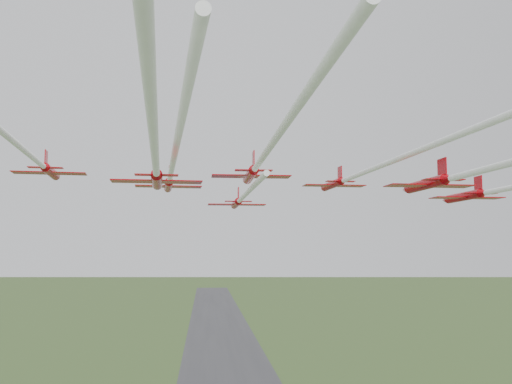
{
  "coord_description": "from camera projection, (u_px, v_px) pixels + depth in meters",
  "views": [
    {
      "loc": [
        -9.23,
        -81.75,
        48.29
      ],
      "look_at": [
        -2.33,
        -4.4,
        56.12
      ],
      "focal_mm": 40.0,
      "sensor_mm": 36.0,
      "label": 1
    }
  ],
  "objects": [
    {
      "name": "runway",
      "position": [
        223.0,
        350.0,
        275.19
      ],
      "size": [
        38.0,
        900.0,
        0.04
      ],
      "primitive_type": "cube",
      "color": "#323235",
      "rests_on": "ground"
    },
    {
      "name": "jet_lead",
      "position": [
        241.0,
        199.0,
        88.85
      ],
      "size": [
        9.82,
        46.68,
        2.94
      ],
      "rotation": [
        0.0,
        0.0,
        0.02
      ],
      "color": "#A80109"
    },
    {
      "name": "jet_row2_left",
      "position": [
        172.0,
        168.0,
        67.36
      ],
      "size": [
        10.64,
        70.79,
        2.93
      ],
      "rotation": [
        0.0,
        0.0,
        0.08
      ],
      "color": "#A80109"
    },
    {
      "name": "jet_row2_right",
      "position": [
        365.0,
        172.0,
        71.59
      ],
      "size": [
        9.37,
        59.97,
        2.78
      ],
      "rotation": [
        0.0,
        0.0,
        0.06
      ],
      "color": "#A80109"
    },
    {
      "name": "jet_row3_left",
      "position": [
        24.0,
        150.0,
        52.54
      ],
      "size": [
        10.29,
        60.09,
        2.52
      ],
      "rotation": [
        0.0,
        0.0,
        0.11
      ],
      "color": "#A80109"
    },
    {
      "name": "jet_row3_mid",
      "position": [
        262.0,
        159.0,
        57.6
      ],
      "size": [
        9.65,
        57.18,
        2.9
      ],
      "rotation": [
        0.0,
        0.0,
        0.01
      ],
      "color": "#A80109"
    },
    {
      "name": "jet_row3_right",
      "position": [
        506.0,
        189.0,
        66.4
      ],
      "size": [
        9.55,
        49.61,
        2.85
      ],
      "rotation": [
        0.0,
        0.0,
        0.03
      ],
      "color": "#A80109"
    },
    {
      "name": "jet_row4_left",
      "position": [
        155.0,
        148.0,
        37.11
      ],
      "size": [
        8.89,
        64.96,
        2.54
      ],
      "rotation": [
        0.0,
        0.0,
        0.07
      ],
      "color": "#A80109"
    },
    {
      "name": "jet_row4_right",
      "position": [
        507.0,
        163.0,
        45.07
      ],
      "size": [
        9.12,
        60.0,
        2.71
      ],
      "rotation": [
        0.0,
        0.0,
        0.05
      ],
      "color": "#A80109"
    }
  ]
}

